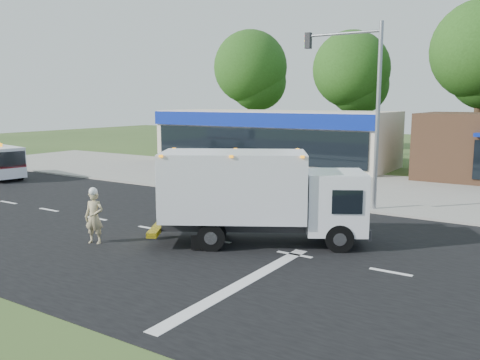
{
  "coord_description": "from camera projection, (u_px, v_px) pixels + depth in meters",
  "views": [
    {
      "loc": [
        9.86,
        -13.7,
        4.76
      ],
      "look_at": [
        -0.72,
        2.63,
        1.7
      ],
      "focal_mm": 38.0,
      "sensor_mm": 36.0,
      "label": 1
    }
  ],
  "objects": [
    {
      "name": "retail_strip_mall",
      "position": [
        272.0,
        137.0,
        38.44
      ],
      "size": [
        18.0,
        6.2,
        4.0
      ],
      "color": "beige",
      "rests_on": "ground"
    },
    {
      "name": "traffic_signal_pole",
      "position": [
        364.0,
        96.0,
        21.66
      ],
      "size": [
        3.51,
        0.25,
        8.0
      ],
      "color": "gray",
      "rests_on": "ground"
    },
    {
      "name": "parking_apron",
      "position": [
        359.0,
        184.0,
        29.0
      ],
      "size": [
        60.0,
        9.0,
        0.02
      ],
      "primitive_type": "cube",
      "color": "gray",
      "rests_on": "ground"
    },
    {
      "name": "emergency_worker",
      "position": [
        94.0,
        216.0,
        16.92
      ],
      "size": [
        0.76,
        0.61,
        1.91
      ],
      "rotation": [
        0.0,
        0.0,
        0.31
      ],
      "color": "tan",
      "rests_on": "ground"
    },
    {
      "name": "sidewalk",
      "position": [
        316.0,
        200.0,
        24.18
      ],
      "size": [
        60.0,
        2.4,
        0.12
      ],
      "primitive_type": "cube",
      "color": "gray",
      "rests_on": "ground"
    },
    {
      "name": "road_asphalt",
      "position": [
        216.0,
        241.0,
        17.39
      ],
      "size": [
        60.0,
        14.0,
        0.02
      ],
      "primitive_type": "cube",
      "color": "black",
      "rests_on": "ground"
    },
    {
      "name": "ground",
      "position": [
        216.0,
        241.0,
        17.39
      ],
      "size": [
        120.0,
        120.0,
        0.0
      ],
      "primitive_type": "plane",
      "color": "#385123",
      "rests_on": "ground"
    },
    {
      "name": "ems_box_truck",
      "position": [
        257.0,
        191.0,
        16.79
      ],
      "size": [
        7.13,
        5.38,
        3.1
      ],
      "rotation": [
        0.0,
        0.0,
        0.53
      ],
      "color": "black",
      "rests_on": "ground"
    },
    {
      "name": "background_trees",
      "position": [
        414.0,
        67.0,
        40.05
      ],
      "size": [
        36.77,
        7.39,
        12.1
      ],
      "color": "#332114",
      "rests_on": "ground"
    },
    {
      "name": "lane_markings",
      "position": [
        226.0,
        257.0,
        15.54
      ],
      "size": [
        55.2,
        7.0,
        0.01
      ],
      "color": "silver",
      "rests_on": "road_asphalt"
    }
  ]
}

